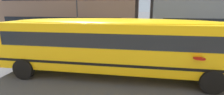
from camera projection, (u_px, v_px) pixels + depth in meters
The scene contains 6 objects.
ground_plane at pixel (160, 69), 9.55m from camera, with size 400.00×400.00×0.00m, color #4C4C4F.
sidewalk_far at pixel (153, 42), 17.53m from camera, with size 120.00×3.00×0.01m, color gray.
lane_centreline at pixel (160, 69), 9.54m from camera, with size 110.00×0.16×0.01m, color silver.
school_bus at pixel (119, 42), 8.29m from camera, with size 13.52×3.21×3.01m.
parked_car_maroon_end_of_row at pixel (47, 35), 16.89m from camera, with size 3.99×2.06×1.64m.
street_lamp at pixel (77, 1), 17.42m from camera, with size 0.44×0.44×6.80m.
Camera 1 is at (-1.06, -9.37, 3.46)m, focal length 25.75 mm.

